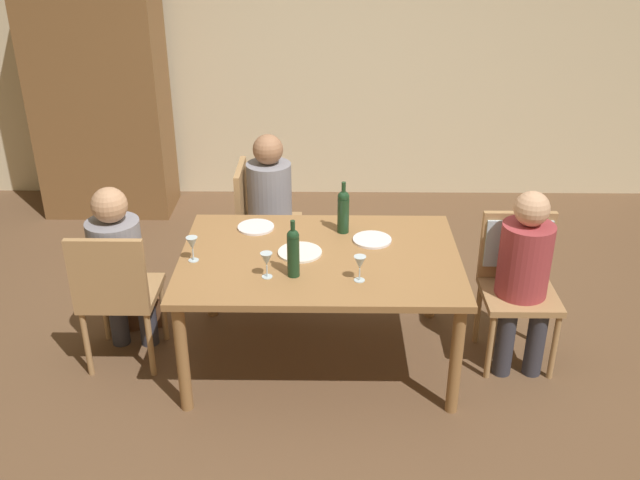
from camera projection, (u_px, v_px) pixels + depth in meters
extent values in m
plane|color=brown|center=(320.00, 357.00, 4.51)|extent=(10.00, 10.00, 0.00)
cube|color=beige|center=(324.00, 50.00, 6.39)|extent=(6.40, 0.12, 2.70)
cube|color=brown|center=(100.00, 96.00, 6.14)|extent=(1.10, 0.56, 2.10)
cube|color=olive|center=(320.00, 258.00, 4.20)|extent=(1.64, 1.13, 0.04)
cylinder|color=olive|center=(182.00, 358.00, 3.92)|extent=(0.07, 0.07, 0.69)
cylinder|color=olive|center=(456.00, 360.00, 3.91)|extent=(0.07, 0.07, 0.69)
cylinder|color=olive|center=(210.00, 271.00, 4.81)|extent=(0.07, 0.07, 0.69)
cylinder|color=olive|center=(432.00, 272.00, 4.79)|extent=(0.07, 0.07, 0.69)
cylinder|color=#A87F51|center=(554.00, 347.00, 4.23)|extent=(0.04, 0.04, 0.44)
cylinder|color=#A87F51|center=(490.00, 347.00, 4.23)|extent=(0.04, 0.04, 0.44)
cylinder|color=#A87F51|center=(537.00, 313.00, 4.57)|extent=(0.04, 0.04, 0.44)
cylinder|color=#A87F51|center=(478.00, 312.00, 4.57)|extent=(0.04, 0.04, 0.44)
cube|color=#A87F51|center=(519.00, 296.00, 4.29)|extent=(0.44, 0.44, 0.04)
cube|color=#A87F51|center=(516.00, 245.00, 4.37)|extent=(0.44, 0.04, 0.44)
cube|color=#ADC6D6|center=(517.00, 242.00, 4.36)|extent=(0.40, 0.07, 0.31)
cylinder|color=#A87F51|center=(298.00, 245.00, 5.43)|extent=(0.04, 0.04, 0.44)
cylinder|color=#A87F51|center=(296.00, 269.00, 5.09)|extent=(0.04, 0.04, 0.44)
cylinder|color=#A87F51|center=(248.00, 244.00, 5.44)|extent=(0.04, 0.04, 0.44)
cylinder|color=#A87F51|center=(243.00, 268.00, 5.10)|extent=(0.04, 0.04, 0.44)
cube|color=#A87F51|center=(271.00, 227.00, 5.16)|extent=(0.44, 0.44, 0.04)
cube|color=#A87F51|center=(241.00, 196.00, 5.05)|extent=(0.04, 0.44, 0.44)
cylinder|color=#A87F51|center=(105.00, 310.00, 4.60)|extent=(0.04, 0.04, 0.44)
cylinder|color=#A87F51|center=(164.00, 310.00, 4.59)|extent=(0.04, 0.04, 0.44)
cylinder|color=#A87F51|center=(87.00, 344.00, 4.26)|extent=(0.04, 0.04, 0.44)
cylinder|color=#A87F51|center=(150.00, 344.00, 4.25)|extent=(0.04, 0.04, 0.44)
cube|color=#A87F51|center=(122.00, 293.00, 4.32)|extent=(0.44, 0.44, 0.04)
cube|color=#A87F51|center=(107.00, 275.00, 4.03)|extent=(0.44, 0.04, 0.44)
cylinder|color=#33333D|center=(536.00, 341.00, 4.27)|extent=(0.11, 0.11, 0.46)
cylinder|color=#33333D|center=(505.00, 341.00, 4.27)|extent=(0.11, 0.11, 0.46)
cylinder|color=#9E383D|center=(524.00, 261.00, 4.19)|extent=(0.31, 0.31, 0.47)
sphere|color=tan|center=(532.00, 209.00, 4.04)|extent=(0.20, 0.20, 0.20)
cylinder|color=#33333D|center=(292.00, 249.00, 5.34)|extent=(0.12, 0.12, 0.46)
cylinder|color=#33333D|center=(291.00, 261.00, 5.17)|extent=(0.12, 0.12, 0.46)
cylinder|color=gray|center=(269.00, 196.00, 5.05)|extent=(0.31, 0.31, 0.48)
sphere|color=#996B4C|center=(268.00, 149.00, 4.90)|extent=(0.21, 0.21, 0.21)
cylinder|color=#33333D|center=(118.00, 312.00, 4.55)|extent=(0.11, 0.11, 0.46)
cylinder|color=#33333D|center=(147.00, 313.00, 4.55)|extent=(0.11, 0.11, 0.46)
cylinder|color=gray|center=(117.00, 258.00, 4.21)|extent=(0.31, 0.31, 0.48)
sphere|color=tan|center=(109.00, 205.00, 4.06)|extent=(0.21, 0.21, 0.21)
cylinder|color=#19381E|center=(343.00, 215.00, 4.42)|extent=(0.07, 0.07, 0.23)
sphere|color=#19381E|center=(344.00, 197.00, 4.36)|extent=(0.07, 0.07, 0.07)
cylinder|color=#19381E|center=(344.00, 189.00, 4.34)|extent=(0.03, 0.03, 0.09)
cylinder|color=#19381E|center=(293.00, 257.00, 3.92)|extent=(0.07, 0.07, 0.23)
sphere|color=#19381E|center=(293.00, 236.00, 3.86)|extent=(0.07, 0.07, 0.07)
cylinder|color=#19381E|center=(293.00, 227.00, 3.84)|extent=(0.03, 0.03, 0.08)
cylinder|color=silver|center=(267.00, 277.00, 3.95)|extent=(0.06, 0.06, 0.00)
cylinder|color=silver|center=(267.00, 271.00, 3.94)|extent=(0.01, 0.01, 0.07)
cone|color=silver|center=(266.00, 259.00, 3.91)|extent=(0.07, 0.07, 0.07)
cylinder|color=silver|center=(359.00, 280.00, 3.92)|extent=(0.06, 0.06, 0.00)
cylinder|color=silver|center=(360.00, 274.00, 3.90)|extent=(0.01, 0.01, 0.07)
cone|color=silver|center=(360.00, 263.00, 3.87)|extent=(0.07, 0.07, 0.07)
cylinder|color=silver|center=(194.00, 260.00, 4.13)|extent=(0.06, 0.06, 0.00)
cylinder|color=silver|center=(193.00, 254.00, 4.11)|extent=(0.01, 0.01, 0.07)
cone|color=silver|center=(192.00, 243.00, 4.08)|extent=(0.07, 0.07, 0.07)
cylinder|color=white|center=(372.00, 240.00, 4.35)|extent=(0.24, 0.24, 0.01)
cylinder|color=white|center=(256.00, 227.00, 4.51)|extent=(0.23, 0.23, 0.01)
cylinder|color=white|center=(300.00, 252.00, 4.21)|extent=(0.26, 0.26, 0.01)
cube|color=brown|center=(142.00, 311.00, 4.79)|extent=(0.30, 0.19, 0.22)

